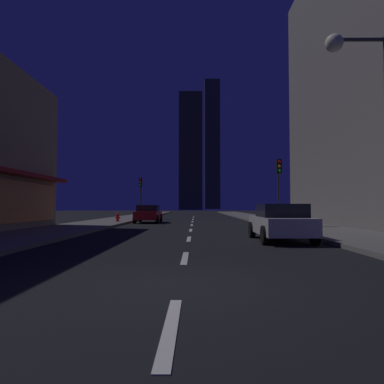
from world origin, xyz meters
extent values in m
cube|color=black|center=(0.00, 32.00, -0.05)|extent=(78.00, 136.00, 0.10)
cube|color=#605E59|center=(7.00, 32.00, 0.07)|extent=(4.00, 76.00, 0.15)
cube|color=#605E59|center=(-7.00, 32.00, 0.07)|extent=(4.00, 76.00, 0.15)
cube|color=silver|center=(0.00, -2.00, 0.01)|extent=(0.16, 2.20, 0.01)
cube|color=silver|center=(0.00, 3.20, 0.01)|extent=(0.16, 2.20, 0.01)
cube|color=silver|center=(0.00, 8.40, 0.01)|extent=(0.16, 2.20, 0.01)
cube|color=silver|center=(0.00, 13.60, 0.01)|extent=(0.16, 2.20, 0.01)
cube|color=silver|center=(0.00, 18.80, 0.01)|extent=(0.16, 2.20, 0.01)
cube|color=silver|center=(0.00, 24.00, 0.01)|extent=(0.16, 2.20, 0.01)
cube|color=silver|center=(0.00, 29.20, 0.01)|extent=(0.16, 2.20, 0.01)
cube|color=silver|center=(0.00, 34.40, 0.01)|extent=(0.16, 2.20, 0.01)
cube|color=silver|center=(0.00, 39.60, 0.01)|extent=(0.16, 2.20, 0.01)
cube|color=#3C392D|center=(-1.57, 120.85, 21.50)|extent=(8.47, 6.66, 42.99)
cube|color=#434032|center=(8.24, 159.87, 31.13)|extent=(7.32, 5.51, 62.26)
cube|color=silver|center=(3.60, 7.74, 0.61)|extent=(1.80, 4.20, 0.65)
cube|color=black|center=(3.60, 7.54, 1.17)|extent=(1.64, 2.00, 0.55)
cylinder|color=black|center=(2.72, 9.14, 0.34)|extent=(0.22, 0.68, 0.68)
cylinder|color=black|center=(4.48, 9.14, 0.34)|extent=(0.22, 0.68, 0.68)
cylinder|color=black|center=(2.72, 6.34, 0.34)|extent=(0.22, 0.68, 0.68)
cylinder|color=black|center=(4.48, 6.34, 0.34)|extent=(0.22, 0.68, 0.68)
sphere|color=white|center=(3.05, 9.79, 0.67)|extent=(0.18, 0.18, 0.18)
sphere|color=white|center=(4.15, 9.79, 0.67)|extent=(0.18, 0.18, 0.18)
cube|color=#B21919|center=(-3.60, 22.41, 0.61)|extent=(1.80, 4.20, 0.65)
cube|color=black|center=(-3.60, 22.21, 1.17)|extent=(1.64, 2.00, 0.55)
cylinder|color=black|center=(-4.48, 23.81, 0.34)|extent=(0.22, 0.68, 0.68)
cylinder|color=black|center=(-2.72, 23.81, 0.34)|extent=(0.22, 0.68, 0.68)
cylinder|color=black|center=(-4.48, 21.01, 0.34)|extent=(0.22, 0.68, 0.68)
cylinder|color=black|center=(-2.72, 21.01, 0.34)|extent=(0.22, 0.68, 0.68)
sphere|color=white|center=(-4.15, 24.46, 0.67)|extent=(0.18, 0.18, 0.18)
sphere|color=white|center=(-3.05, 24.46, 0.67)|extent=(0.18, 0.18, 0.18)
cylinder|color=red|center=(-5.90, 21.41, 0.43)|extent=(0.22, 0.22, 0.55)
sphere|color=red|center=(-5.90, 21.41, 0.70)|extent=(0.21, 0.21, 0.21)
cylinder|color=red|center=(-5.90, 21.41, 0.18)|extent=(0.30, 0.30, 0.06)
cylinder|color=red|center=(-6.06, 21.41, 0.45)|extent=(0.10, 0.10, 0.10)
cylinder|color=red|center=(-5.74, 21.41, 0.45)|extent=(0.10, 0.10, 0.10)
cylinder|color=#2D2D2D|center=(5.50, 15.92, 2.25)|extent=(0.12, 0.12, 4.20)
cube|color=black|center=(5.50, 15.72, 3.85)|extent=(0.32, 0.24, 0.90)
sphere|color=red|center=(5.50, 15.59, 4.13)|extent=(0.18, 0.18, 0.18)
sphere|color=#F2B20C|center=(5.50, 15.59, 3.85)|extent=(0.18, 0.18, 0.18)
sphere|color=#19D833|center=(5.50, 15.59, 3.57)|extent=(0.18, 0.18, 0.18)
cylinder|color=#2D2D2D|center=(-5.50, 30.29, 2.25)|extent=(0.12, 0.12, 4.20)
cube|color=black|center=(-5.50, 30.09, 3.85)|extent=(0.32, 0.24, 0.90)
sphere|color=red|center=(-5.50, 29.96, 4.13)|extent=(0.18, 0.18, 0.18)
sphere|color=#F2B20C|center=(-5.50, 29.96, 3.85)|extent=(0.18, 0.18, 0.18)
sphere|color=#19D833|center=(-5.50, 29.96, 3.57)|extent=(0.18, 0.18, 0.18)
cylinder|color=#38383D|center=(5.40, 4.69, 6.55)|extent=(1.60, 0.12, 0.12)
sphere|color=#FCF7CC|center=(4.60, 4.69, 6.45)|extent=(0.56, 0.56, 0.56)
camera|label=1|loc=(0.28, -5.94, 1.37)|focal=32.40mm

